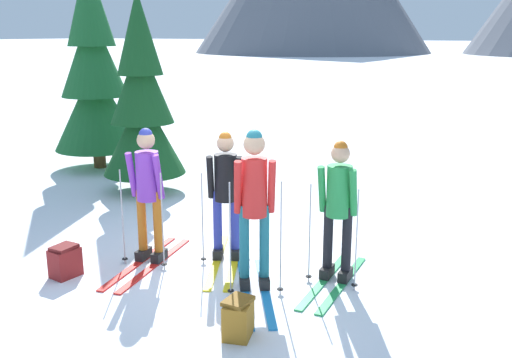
% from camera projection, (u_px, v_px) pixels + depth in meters
% --- Properties ---
extents(ground_plane, '(400.00, 400.00, 0.00)m').
position_uv_depth(ground_plane, '(224.00, 269.00, 6.96)').
color(ground_plane, white).
extents(skier_in_purple, '(0.63, 1.80, 1.68)m').
position_uv_depth(skier_in_purple, '(148.00, 191.00, 6.97)').
color(skier_in_purple, red).
rests_on(skier_in_purple, ground).
extents(skier_in_black, '(1.03, 1.72, 1.62)m').
position_uv_depth(skier_in_black, '(226.00, 193.00, 7.05)').
color(skier_in_black, yellow).
rests_on(skier_in_black, ground).
extents(skier_in_red, '(1.21, 1.63, 1.79)m').
position_uv_depth(skier_in_red, '(254.00, 201.00, 6.20)').
color(skier_in_red, '#1E84D1').
rests_on(skier_in_red, ground).
extents(skier_in_green, '(0.61, 1.68, 1.63)m').
position_uv_depth(skier_in_green, '(338.00, 207.00, 6.43)').
color(skier_in_green, green).
rests_on(skier_in_green, ground).
extents(pine_tree_near, '(1.75, 1.75, 4.24)m').
position_uv_depth(pine_tree_near, '(94.00, 75.00, 11.72)').
color(pine_tree_near, '#51381E').
rests_on(pine_tree_near, ground).
extents(pine_tree_mid, '(1.45, 1.45, 3.49)m').
position_uv_depth(pine_tree_mid, '(142.00, 102.00, 9.98)').
color(pine_tree_mid, '#51381E').
rests_on(pine_tree_mid, ground).
extents(backpack_on_snow_front, '(0.28, 0.35, 0.38)m').
position_uv_depth(backpack_on_snow_front, '(65.00, 261.00, 6.71)').
color(backpack_on_snow_front, maroon).
rests_on(backpack_on_snow_front, ground).
extents(backpack_on_snow_beside, '(0.32, 0.37, 0.38)m').
position_uv_depth(backpack_on_snow_beside, '(238.00, 318.00, 5.38)').
color(backpack_on_snow_beside, '#99661E').
rests_on(backpack_on_snow_beside, ground).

